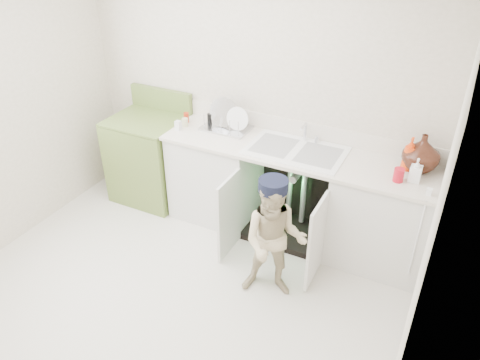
{
  "coord_description": "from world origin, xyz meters",
  "views": [
    {
      "loc": [
        1.74,
        -2.24,
        2.8
      ],
      "look_at": [
        0.26,
        0.7,
        0.79
      ],
      "focal_mm": 35.0,
      "sensor_mm": 36.0,
      "label": 1
    }
  ],
  "objects": [
    {
      "name": "ground",
      "position": [
        0.0,
        0.0,
        0.0
      ],
      "size": [
        3.5,
        3.5,
        0.0
      ],
      "primitive_type": "plane",
      "color": "beige",
      "rests_on": "ground"
    },
    {
      "name": "room_shell",
      "position": [
        0.0,
        0.0,
        1.25
      ],
      "size": [
        6.0,
        5.5,
        1.26
      ],
      "color": "beige",
      "rests_on": "ground"
    },
    {
      "name": "counter_run",
      "position": [
        0.58,
        1.21,
        0.47
      ],
      "size": [
        2.44,
        1.02,
        1.21
      ],
      "color": "white",
      "rests_on": "ground"
    },
    {
      "name": "avocado_stove",
      "position": [
        -1.03,
        1.18,
        0.46
      ],
      "size": [
        0.72,
        0.65,
        1.12
      ],
      "color": "#5C7131",
      "rests_on": "ground"
    },
    {
      "name": "repair_worker",
      "position": [
        0.7,
        0.41,
        0.53
      ],
      "size": [
        0.6,
        0.72,
        1.06
      ],
      "rotation": [
        0.0,
        0.0,
        0.3
      ],
      "color": "beige",
      "rests_on": "ground"
    }
  ]
}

